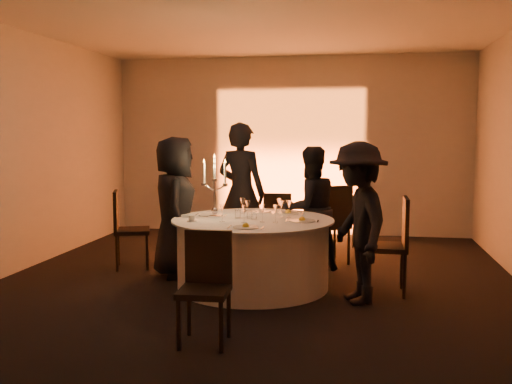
% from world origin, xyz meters
% --- Properties ---
extents(floor, '(7.00, 7.00, 0.00)m').
position_xyz_m(floor, '(0.00, 0.00, 0.00)').
color(floor, black).
rests_on(floor, ground).
extents(ceiling, '(7.00, 7.00, 0.00)m').
position_xyz_m(ceiling, '(0.00, 0.00, 3.00)').
color(ceiling, silver).
rests_on(ceiling, wall_back).
extents(wall_back, '(7.00, 0.00, 7.00)m').
position_xyz_m(wall_back, '(0.00, 3.50, 1.50)').
color(wall_back, beige).
rests_on(wall_back, floor).
extents(wall_front, '(7.00, 0.00, 7.00)m').
position_xyz_m(wall_front, '(0.00, -3.50, 1.50)').
color(wall_front, beige).
rests_on(wall_front, floor).
extents(wall_left, '(0.00, 7.00, 7.00)m').
position_xyz_m(wall_left, '(-3.00, 0.00, 1.50)').
color(wall_left, beige).
rests_on(wall_left, floor).
extents(uplighter_fixture, '(0.25, 0.12, 0.10)m').
position_xyz_m(uplighter_fixture, '(0.00, 3.20, 0.05)').
color(uplighter_fixture, black).
rests_on(uplighter_fixture, floor).
extents(banquet_table, '(1.80, 1.80, 0.77)m').
position_xyz_m(banquet_table, '(0.00, 0.00, 0.38)').
color(banquet_table, black).
rests_on(banquet_table, floor).
extents(chair_left, '(0.56, 0.56, 0.99)m').
position_xyz_m(chair_left, '(-1.76, 0.60, 0.56)').
color(chair_left, black).
rests_on(chair_left, floor).
extents(chair_back_left, '(0.40, 0.40, 0.89)m').
position_xyz_m(chair_back_left, '(0.05, 1.70, 0.50)').
color(chair_back_left, black).
rests_on(chair_back_left, floor).
extents(chair_back_right, '(0.63, 0.63, 1.05)m').
position_xyz_m(chair_back_right, '(0.82, 1.26, 0.59)').
color(chair_back_right, black).
rests_on(chair_back_right, floor).
extents(chair_right, '(0.46, 0.46, 1.04)m').
position_xyz_m(chair_right, '(1.53, 0.01, 0.59)').
color(chair_right, black).
rests_on(chair_right, floor).
extents(chair_front, '(0.42, 0.42, 0.91)m').
position_xyz_m(chair_front, '(-0.08, -1.70, 0.51)').
color(chair_front, black).
rests_on(chair_front, floor).
extents(guest_left, '(0.75, 0.94, 1.68)m').
position_xyz_m(guest_left, '(-1.00, 0.31, 0.84)').
color(guest_left, black).
rests_on(guest_left, floor).
extents(guest_back_left, '(0.78, 0.62, 1.86)m').
position_xyz_m(guest_back_left, '(-0.39, 1.27, 0.93)').
color(guest_back_left, black).
rests_on(guest_back_left, floor).
extents(guest_back_right, '(0.95, 0.90, 1.56)m').
position_xyz_m(guest_back_right, '(0.56, 0.89, 0.78)').
color(guest_back_right, black).
rests_on(guest_back_right, floor).
extents(guest_right, '(0.90, 1.19, 1.64)m').
position_xyz_m(guest_right, '(1.15, -0.37, 0.82)').
color(guest_right, black).
rests_on(guest_right, floor).
extents(plate_left, '(0.36, 0.28, 0.01)m').
position_xyz_m(plate_left, '(-0.52, 0.16, 0.78)').
color(plate_left, white).
rests_on(plate_left, banquet_table).
extents(plate_back_left, '(0.36, 0.28, 0.01)m').
position_xyz_m(plate_back_left, '(-0.02, 0.54, 0.78)').
color(plate_back_left, white).
rests_on(plate_back_left, banquet_table).
extents(plate_back_right, '(0.35, 0.25, 0.08)m').
position_xyz_m(plate_back_right, '(0.34, 0.45, 0.79)').
color(plate_back_right, white).
rests_on(plate_back_right, banquet_table).
extents(plate_right, '(0.36, 0.29, 0.08)m').
position_xyz_m(plate_right, '(0.56, -0.08, 0.79)').
color(plate_right, white).
rests_on(plate_right, banquet_table).
extents(plate_front, '(0.36, 0.26, 0.08)m').
position_xyz_m(plate_front, '(0.04, -0.60, 0.79)').
color(plate_front, white).
rests_on(plate_front, banquet_table).
extents(coffee_cup, '(0.11, 0.11, 0.07)m').
position_xyz_m(coffee_cup, '(-0.61, -0.30, 0.80)').
color(coffee_cup, white).
rests_on(coffee_cup, banquet_table).
extents(candelabra, '(0.30, 0.14, 0.72)m').
position_xyz_m(candelabra, '(-0.44, 0.03, 1.02)').
color(candelabra, silver).
rests_on(candelabra, banquet_table).
extents(wine_glass_a, '(0.07, 0.07, 0.19)m').
position_xyz_m(wine_glass_a, '(-0.29, -0.26, 0.91)').
color(wine_glass_a, white).
rests_on(wine_glass_a, banquet_table).
extents(wine_glass_b, '(0.07, 0.07, 0.19)m').
position_xyz_m(wine_glass_b, '(0.28, -0.21, 0.91)').
color(wine_glass_b, white).
rests_on(wine_glass_b, banquet_table).
extents(wine_glass_c, '(0.07, 0.07, 0.19)m').
position_xyz_m(wine_glass_c, '(-0.08, 0.13, 0.91)').
color(wine_glass_c, white).
rests_on(wine_glass_c, banquet_table).
extents(wine_glass_d, '(0.07, 0.07, 0.19)m').
position_xyz_m(wine_glass_d, '(-0.04, -0.30, 0.91)').
color(wine_glass_d, white).
rests_on(wine_glass_d, banquet_table).
extents(wine_glass_e, '(0.07, 0.07, 0.19)m').
position_xyz_m(wine_glass_e, '(0.24, 0.40, 0.91)').
color(wine_glass_e, white).
rests_on(wine_glass_e, banquet_table).
extents(wine_glass_f, '(0.07, 0.07, 0.19)m').
position_xyz_m(wine_glass_f, '(0.38, 0.16, 0.91)').
color(wine_glass_f, white).
rests_on(wine_glass_f, banquet_table).
extents(wine_glass_g, '(0.07, 0.07, 0.19)m').
position_xyz_m(wine_glass_g, '(0.14, -0.22, 0.91)').
color(wine_glass_g, white).
rests_on(wine_glass_g, banquet_table).
extents(wine_glass_h, '(0.07, 0.07, 0.19)m').
position_xyz_m(wine_glass_h, '(0.30, 0.15, 0.91)').
color(wine_glass_h, white).
rests_on(wine_glass_h, banquet_table).
extents(wine_glass_i, '(0.07, 0.07, 0.19)m').
position_xyz_m(wine_glass_i, '(-0.19, 0.36, 0.91)').
color(wine_glass_i, white).
rests_on(wine_glass_i, banquet_table).
extents(tumbler_a, '(0.07, 0.07, 0.09)m').
position_xyz_m(tumbler_a, '(-0.18, 0.07, 0.82)').
color(tumbler_a, white).
rests_on(tumbler_a, banquet_table).
extents(tumbler_b, '(0.07, 0.07, 0.09)m').
position_xyz_m(tumbler_b, '(-0.04, 0.02, 0.82)').
color(tumbler_b, white).
rests_on(tumbler_b, banquet_table).
extents(tumbler_c, '(0.07, 0.07, 0.09)m').
position_xyz_m(tumbler_c, '(0.02, -0.05, 0.82)').
color(tumbler_c, white).
rests_on(tumbler_c, banquet_table).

